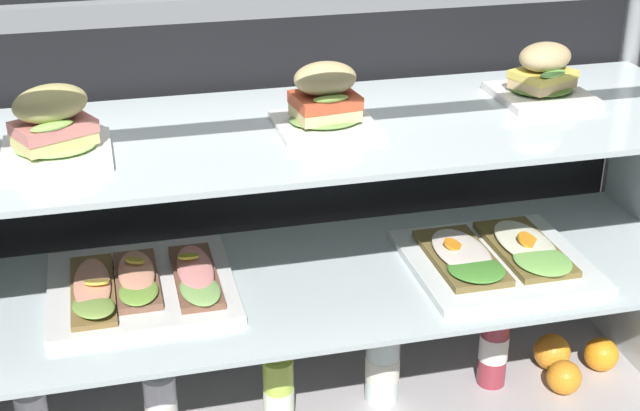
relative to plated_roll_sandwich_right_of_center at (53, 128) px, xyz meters
The scene contains 17 objects.
case_frame 0.52m from the plated_roll_sandwich_right_of_center, 21.14° to the left, with size 1.55×0.52×0.97m.
riser_lower_tier 0.70m from the plated_roll_sandwich_right_of_center, ahead, with size 1.47×0.45×0.32m.
shelf_lower_glass 0.58m from the plated_roll_sandwich_right_of_center, ahead, with size 1.49×0.47×0.01m, color silver.
riser_upper_tier 0.50m from the plated_roll_sandwich_right_of_center, ahead, with size 1.47×0.45×0.30m.
shelf_upper_glass 0.45m from the plated_roll_sandwich_right_of_center, ahead, with size 1.49×0.47×0.01m, color silver.
plated_roll_sandwich_right_of_center is the anchor object (origin of this frame).
plated_roll_sandwich_far_left 0.46m from the plated_roll_sandwich_right_of_center, ahead, with size 0.17×0.17×0.12m.
plated_roll_sandwich_far_right 0.90m from the plated_roll_sandwich_right_of_center, ahead, with size 0.17×0.17×0.11m.
open_sandwich_tray_left_of_center 0.36m from the plated_roll_sandwich_right_of_center, 26.64° to the left, with size 0.34×0.32×0.06m.
open_sandwich_tray_far_left 0.87m from the plated_roll_sandwich_right_of_center, ahead, with size 0.34×0.32×0.06m.
juice_bottle_tucked_behind 0.63m from the plated_roll_sandwich_right_of_center, 25.36° to the left, with size 0.07×0.07×0.18m.
juice_bottle_front_left_end 0.72m from the plated_roll_sandwich_right_of_center, ahead, with size 0.06×0.06×0.19m.
juice_bottle_near_post 0.84m from the plated_roll_sandwich_right_of_center, ahead, with size 0.07×0.07×0.23m.
juice_bottle_front_second 1.03m from the plated_roll_sandwich_right_of_center, ahead, with size 0.06×0.06×0.22m.
orange_fruit_beside_bottles 1.28m from the plated_roll_sandwich_right_of_center, ahead, with size 0.08×0.08×0.08m, color orange.
orange_fruit_near_left_post 1.19m from the plated_roll_sandwich_right_of_center, ahead, with size 0.08×0.08×0.08m, color orange.
orange_fruit_rolled_forward 1.18m from the plated_roll_sandwich_right_of_center, ahead, with size 0.07×0.07×0.07m, color orange.
Camera 1 is at (-0.37, -1.48, 1.24)m, focal length 51.62 mm.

